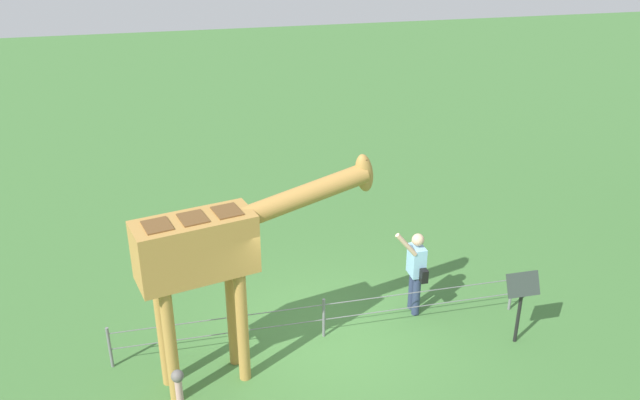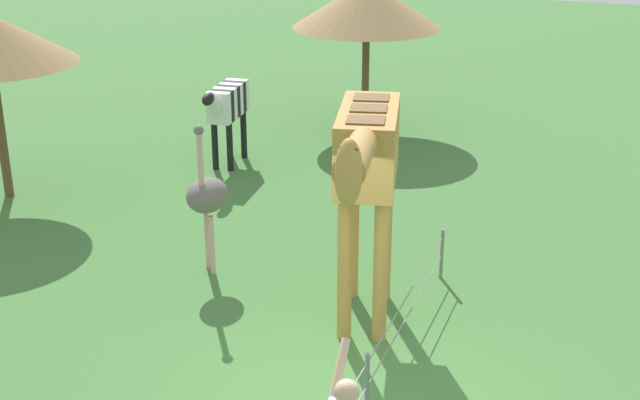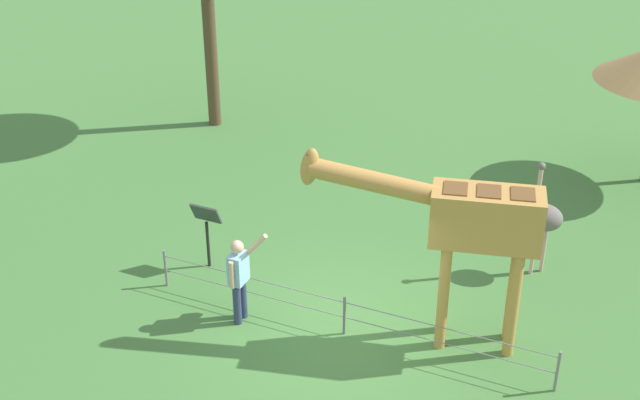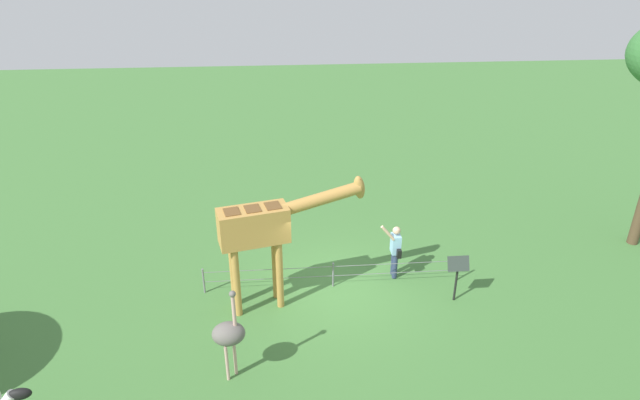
% 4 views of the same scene
% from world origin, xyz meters
% --- Properties ---
extents(ground_plane, '(60.00, 60.00, 0.00)m').
position_xyz_m(ground_plane, '(0.00, 0.00, 0.00)').
color(ground_plane, '#427538').
extents(giraffe, '(3.80, 1.36, 3.33)m').
position_xyz_m(giraffe, '(-1.73, -0.51, 2.23)').
color(giraffe, '#BC8942').
rests_on(giraffe, ground_plane).
extents(visitor, '(0.60, 0.58, 1.73)m').
position_xyz_m(visitor, '(1.77, 0.44, 0.90)').
color(visitor, navy).
rests_on(visitor, ground_plane).
extents(ostrich, '(0.70, 0.56, 2.25)m').
position_xyz_m(ostrich, '(-2.55, -3.10, 1.18)').
color(ostrich, '#CC9E93').
rests_on(ostrich, ground_plane).
extents(info_sign, '(0.56, 0.21, 1.32)m').
position_xyz_m(info_sign, '(3.14, -0.80, 0.95)').
color(info_sign, black).
rests_on(info_sign, ground_plane).
extents(wire_fence, '(7.05, 0.05, 0.75)m').
position_xyz_m(wire_fence, '(0.00, 0.09, 0.40)').
color(wire_fence, slate).
rests_on(wire_fence, ground_plane).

